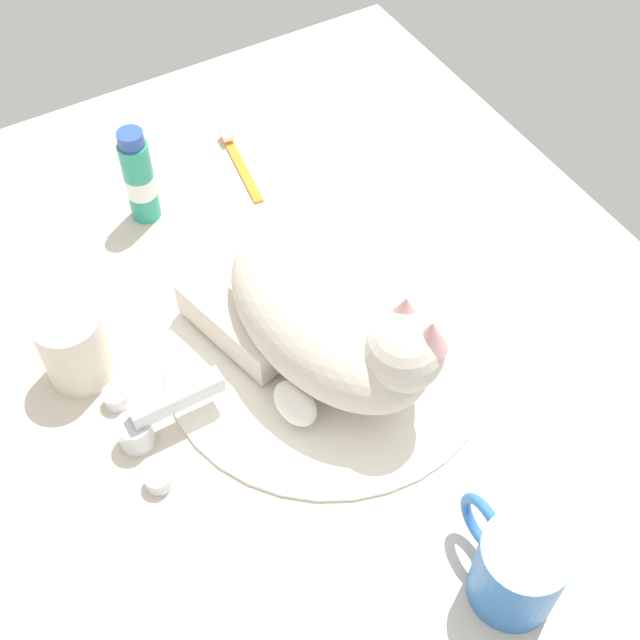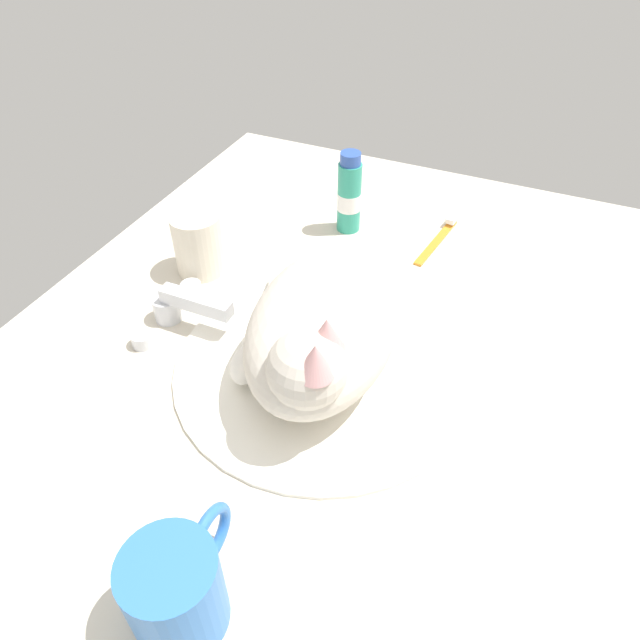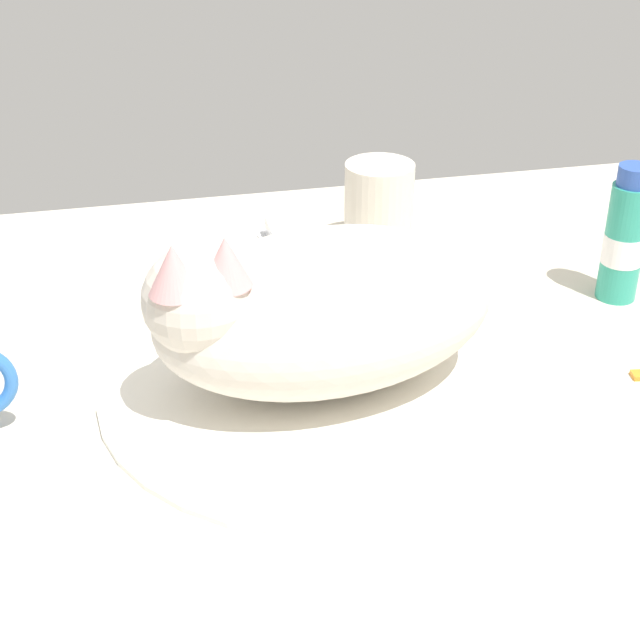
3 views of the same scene
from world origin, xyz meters
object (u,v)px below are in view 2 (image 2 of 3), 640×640
cat (320,328)px  rinse_cup (198,244)px  coffee_mug (177,589)px  toothbrush (439,237)px  faucet (177,307)px  toothpaste_bottle (349,195)px

cat → rinse_cup: cat is taller
coffee_mug → toothbrush: (63.25, -4.60, -4.00)cm
faucet → coffee_mug: size_ratio=1.14×
rinse_cup → toothpaste_bottle: 24.31cm
coffee_mug → rinse_cup: same height
coffee_mug → toothpaste_bottle: size_ratio=0.93×
cat → coffee_mug: 30.13cm
coffee_mug → toothpaste_bottle: toothpaste_bottle is taller
faucet → cat: bearing=-92.5°
toothbrush → coffee_mug: bearing=175.8°
coffee_mug → toothbrush: coffee_mug is taller
rinse_cup → toothpaste_bottle: (18.78, -15.36, 1.50)cm
faucet → coffee_mug: (-30.90, -21.40, 2.08)cm
cat → coffee_mug: bearing=-178.3°
cat → toothbrush: bearing=-9.3°
toothbrush → toothpaste_bottle: bearing=100.3°
coffee_mug → toothpaste_bottle: (60.68, 9.56, 1.47)cm
cat → coffee_mug: (-30.00, -0.88, -2.61)cm
cat → rinse_cup: bearing=63.7°
cat → toothbrush: size_ratio=2.05×
rinse_cup → toothbrush: size_ratio=0.64×
cat → toothpaste_bottle: (30.68, 8.68, -1.14)cm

